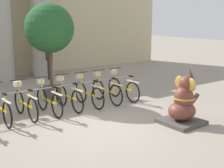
% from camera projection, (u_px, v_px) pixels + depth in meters
% --- Properties ---
extents(ground_plane, '(60.00, 60.00, 0.00)m').
position_uv_depth(ground_plane, '(97.00, 127.00, 8.18)').
color(ground_plane, gray).
extents(column_middle, '(1.25, 1.25, 5.16)m').
position_uv_depth(column_middle, '(0.00, 22.00, 13.60)').
color(column_middle, '#ADA899').
rests_on(column_middle, ground_plane).
extents(column_right, '(1.25, 1.25, 5.16)m').
position_uv_depth(column_right, '(41.00, 21.00, 14.71)').
color(column_right, '#ADA899').
rests_on(column_right, ground_plane).
extents(bike_rack, '(6.19, 0.05, 0.77)m').
position_uv_depth(bike_rack, '(46.00, 92.00, 9.27)').
color(bike_rack, gray).
rests_on(bike_rack, ground_plane).
extents(bicycle_2, '(0.48, 1.73, 1.05)m').
position_uv_depth(bicycle_2, '(1.00, 108.00, 8.41)').
color(bicycle_2, black).
rests_on(bicycle_2, ground_plane).
extents(bicycle_3, '(0.48, 1.73, 1.05)m').
position_uv_depth(bicycle_3, '(25.00, 103.00, 8.84)').
color(bicycle_3, black).
rests_on(bicycle_3, ground_plane).
extents(bicycle_4, '(0.48, 1.73, 1.05)m').
position_uv_depth(bicycle_4, '(49.00, 100.00, 9.20)').
color(bicycle_4, black).
rests_on(bicycle_4, ground_plane).
extents(bicycle_5, '(0.48, 1.73, 1.05)m').
position_uv_depth(bicycle_5, '(68.00, 96.00, 9.66)').
color(bicycle_5, black).
rests_on(bicycle_5, ground_plane).
extents(bicycle_6, '(0.48, 1.73, 1.05)m').
position_uv_depth(bicycle_6, '(88.00, 93.00, 10.03)').
color(bicycle_6, black).
rests_on(bicycle_6, ground_plane).
extents(bicycle_7, '(0.48, 1.73, 1.05)m').
position_uv_depth(bicycle_7, '(106.00, 90.00, 10.43)').
color(bicycle_7, black).
rests_on(bicycle_7, ground_plane).
extents(bicycle_8, '(0.48, 1.73, 1.05)m').
position_uv_depth(bicycle_8, '(123.00, 88.00, 10.83)').
color(bicycle_8, black).
rests_on(bicycle_8, ground_plane).
extents(elephant_statue, '(1.01, 1.01, 1.54)m').
position_uv_depth(elephant_statue, '(183.00, 105.00, 8.33)').
color(elephant_statue, '#4C4742').
rests_on(elephant_statue, ground_plane).
extents(person_pedestrian, '(0.24, 0.47, 1.80)m').
position_uv_depth(person_pedestrian, '(49.00, 56.00, 14.12)').
color(person_pedestrian, '#383342').
rests_on(person_pedestrian, ground_plane).
extents(potted_tree, '(1.67, 1.67, 3.29)m').
position_uv_depth(potted_tree, '(49.00, 31.00, 10.49)').
color(potted_tree, '#4C4C4C').
rests_on(potted_tree, ground_plane).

